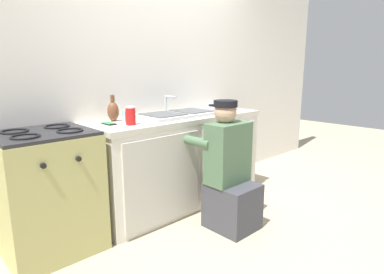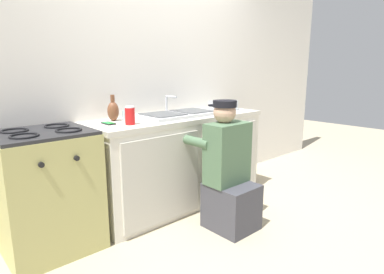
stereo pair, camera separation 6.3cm
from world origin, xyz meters
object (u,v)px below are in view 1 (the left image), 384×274
Objects in this scene: cell_phone at (109,124)px; dish_rack_tray at (222,108)px; sink_double_basin at (178,114)px; spice_bottle_pepper at (128,117)px; water_glass at (126,115)px; stove_range at (49,192)px; soda_cup_red at (131,116)px; plumber_person at (229,176)px; vase_decorative at (113,111)px.

cell_phone is 0.50× the size of dish_rack_tray.
dish_rack_tray is (0.64, -0.01, 0.01)m from sink_double_basin.
spice_bottle_pepper reaches higher than water_glass.
soda_cup_red reaches higher than stove_range.
spice_bottle_pepper is 0.10m from water_glass.
stove_range is at bearing -177.23° from cell_phone.
plumber_person is 10.52× the size of spice_bottle_pepper.
water_glass is (0.08, -0.08, -0.04)m from vase_decorative.
sink_double_basin is 0.63m from soda_cup_red.
stove_range is at bearing 169.67° from soda_cup_red.
soda_cup_red is 0.54× the size of dish_rack_tray.
sink_double_basin is 5.71× the size of cell_phone.
spice_bottle_pepper is (0.03, 0.10, -0.02)m from soda_cup_red.
sink_double_basin is 5.26× the size of soda_cup_red.
plumber_person is at bearing -134.04° from dish_rack_tray.
cell_phone is 0.19m from vase_decorative.
vase_decorative reaches higher than dish_rack_tray.
spice_bottle_pepper is at bearing -1.99° from stove_range.
soda_cup_red reaches higher than dish_rack_tray.
plumber_person is at bearing -90.75° from sink_double_basin.
stove_range is 0.85m from soda_cup_red.
stove_range is 0.85× the size of plumber_person.
dish_rack_tray is (1.25, 0.11, -0.05)m from soda_cup_red.
plumber_person reaches higher than soda_cup_red.
soda_cup_red is at bearing -88.57° from vase_decorative.
spice_bottle_pepper is (-0.59, -0.03, 0.03)m from sink_double_basin.
water_glass is at bearing 172.67° from sink_double_basin.
sink_double_basin reaches higher than soda_cup_red.
dish_rack_tray is (1.22, 0.01, -0.03)m from spice_bottle_pepper.
stove_range reaches higher than cell_phone.
vase_decorative is (0.65, 0.15, 0.53)m from stove_range.
water_glass is (-0.55, 0.07, 0.03)m from sink_double_basin.
vase_decorative reaches higher than cell_phone.
stove_range is 9.36× the size of water_glass.
plumber_person is at bearing -53.34° from vase_decorative.
dish_rack_tray is (1.91, -0.01, 0.47)m from stove_range.
dish_rack_tray is at bearing 0.62° from spice_bottle_pepper.
water_glass is at bearing 175.97° from dish_rack_tray.
water_glass is at bearing 13.53° from cell_phone.
dish_rack_tray is (0.64, 0.67, 0.47)m from plumber_person.
dish_rack_tray is at bearing -7.22° from vase_decorative.
plumber_person reaches higher than water_glass.
vase_decorative reaches higher than water_glass.
water_glass reaches higher than cell_phone.
vase_decorative is (-0.61, 0.83, 0.54)m from plumber_person.
cell_phone is 1.40× the size of water_glass.
sink_double_basin is 0.64m from vase_decorative.
stove_range is 0.85m from spice_bottle_pepper.
spice_bottle_pepper is 1.05× the size of water_glass.
sink_double_basin is 0.82m from plumber_person.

